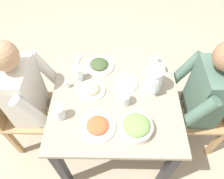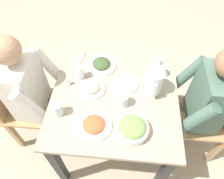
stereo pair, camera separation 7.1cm
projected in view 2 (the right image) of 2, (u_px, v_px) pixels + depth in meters
name	position (u px, v px, depth m)	size (l,w,h in m)	color
ground_plane	(114.00, 140.00, 2.07)	(8.00, 8.00, 0.00)	tan
dining_table	(114.00, 106.00, 1.58)	(0.89, 0.89, 0.75)	gray
chair_near	(21.00, 102.00, 1.75)	(0.40, 0.40, 0.87)	tan
chair_far	(214.00, 116.00, 1.67)	(0.40, 0.40, 0.87)	tan
diner_near	(40.00, 94.00, 1.62)	(0.48, 0.53, 1.17)	silver
diner_far	(193.00, 103.00, 1.57)	(0.48, 0.53, 1.17)	#4C6B5B
water_pitcher	(154.00, 82.00, 1.43)	(0.16, 0.12, 0.19)	silver
salad_bowl	(132.00, 128.00, 1.28)	(0.21, 0.21, 0.09)	white
plate_rice_curry	(94.00, 125.00, 1.32)	(0.23, 0.23, 0.05)	white
plate_yoghurt	(126.00, 83.00, 1.52)	(0.17, 0.17, 0.05)	white
plate_beans	(92.00, 88.00, 1.49)	(0.19, 0.19, 0.06)	white
plate_dolmas	(101.00, 64.00, 1.64)	(0.23, 0.23, 0.06)	white
water_glass_near_left	(123.00, 100.00, 1.40)	(0.07, 0.07, 0.09)	silver
water_glass_far_right	(57.00, 109.00, 1.35)	(0.07, 0.07, 0.10)	silver
water_glass_near_right	(80.00, 72.00, 1.54)	(0.06, 0.06, 0.11)	silver
oil_carafe	(157.00, 70.00, 1.55)	(0.08, 0.08, 0.16)	silver
salt_shaker	(68.00, 82.00, 1.52)	(0.03, 0.03, 0.05)	white
fork_near	(80.00, 60.00, 1.68)	(0.17, 0.03, 0.01)	silver
knife_near	(165.00, 72.00, 1.61)	(0.18, 0.02, 0.01)	silver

